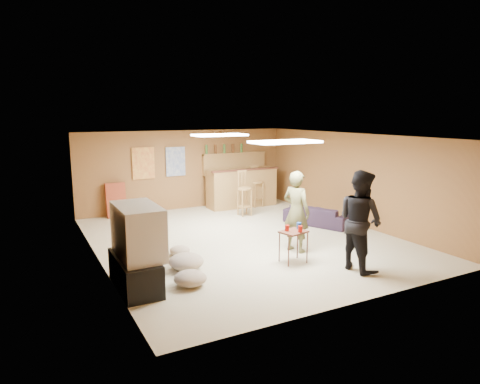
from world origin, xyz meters
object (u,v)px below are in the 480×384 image
sofa (318,215)px  bar_counter (242,188)px  person_black (360,220)px  tray_table (293,247)px  tv_body (138,231)px  person_olive (296,211)px

sofa → bar_counter: bearing=-10.1°
person_black → tray_table: size_ratio=2.96×
tray_table → tv_body: bearing=176.4°
bar_counter → person_olive: person_olive is taller
person_olive → person_black: person_black is taller
tv_body → person_black: person_black is taller
bar_counter → tray_table: bar_counter is taller
bar_counter → sofa: (0.66, -2.68, -0.32)m
sofa → tray_table: size_ratio=2.73×
person_olive → sofa: bearing=-69.2°
person_olive → tray_table: person_olive is taller
sofa → person_black: bearing=131.4°
person_black → bar_counter: bearing=-7.3°
person_black → tray_table: person_black is taller
person_olive → bar_counter: bearing=-33.6°
person_black → sofa: person_black is taller
person_olive → tray_table: bearing=121.0°
person_black → sofa: (1.26, 2.75, -0.63)m
sofa → tv_body: bearing=86.2°
tv_body → person_black: (3.56, -0.98, -0.03)m
tv_body → bar_counter: size_ratio=0.55×
bar_counter → sofa: bearing=-76.1°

